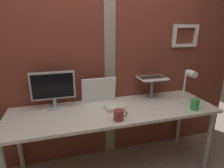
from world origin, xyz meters
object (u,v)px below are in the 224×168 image
Objects in this scene: laptop at (150,72)px; whiteboard_panel at (99,90)px; monitor at (53,88)px; pen_cup at (195,104)px; desk_lamp at (188,83)px; coffee_mug at (119,115)px.

laptop is 0.86× the size of whiteboard_panel.
laptop is at bearing 3.37° from monitor.
pen_cup is (1.41, -0.44, -0.17)m from monitor.
desk_lamp is 2.34× the size of pen_cup.
pen_cup is at bearing -0.02° from coffee_mug.
coffee_mug is (0.09, -0.48, -0.10)m from whiteboard_panel.
desk_lamp reaches higher than whiteboard_panel.
monitor is 1.34× the size of laptop.
laptop is at bearing 42.25° from coffee_mug.
monitor is 1.46m from desk_lamp.
desk_lamp is (0.30, -0.33, -0.06)m from laptop.
desk_lamp is 2.88× the size of coffee_mug.
coffee_mug is (-0.86, -0.18, -0.19)m from desk_lamp.
laptop is at bearing 118.20° from pen_cup.
whiteboard_panel is at bearing -176.98° from laptop.
whiteboard_panel is at bearing 152.75° from pen_cup.
pen_cup is 1.23× the size of coffee_mug.
pen_cup is (0.92, -0.48, -0.09)m from whiteboard_panel.
pen_cup is (0.27, -0.51, -0.24)m from laptop.
laptop reaches higher than coffee_mug.
coffee_mug is (-0.56, -0.51, -0.25)m from laptop.
pen_cup is at bearing -98.28° from desk_lamp.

